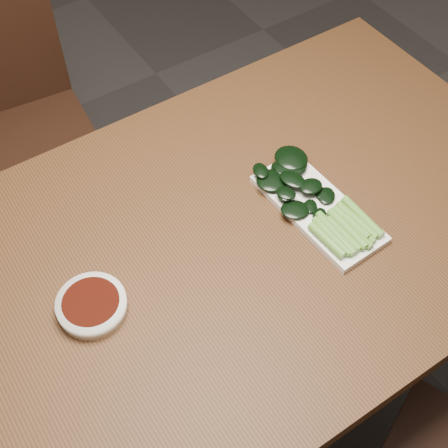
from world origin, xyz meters
The scene contains 6 objects.
ground centered at (0.00, 0.00, 0.00)m, with size 6.00×6.00×0.00m, color #2F2C2C.
table centered at (0.00, 0.00, 0.68)m, with size 1.40×0.80×0.75m.
chair_far centered at (-0.16, 0.82, 0.49)m, with size 0.48×0.48×0.89m.
sauce_bowl centered at (-0.25, 0.00, 0.77)m, with size 0.12×0.12×0.03m.
serving_plate centered at (0.21, -0.04, 0.76)m, with size 0.13×0.28×0.01m.
gai_lan centered at (0.21, -0.03, 0.77)m, with size 0.14×0.29×0.02m.
Camera 1 is at (-0.36, -0.57, 1.70)m, focal length 50.00 mm.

